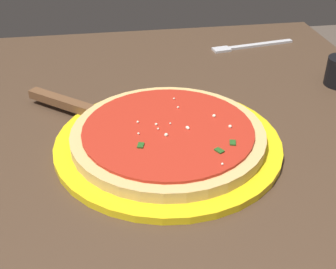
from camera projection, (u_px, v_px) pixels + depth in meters
name	position (u px, v px, depth m)	size (l,w,h in m)	color
restaurant_table	(161.00, 206.00, 0.76)	(0.90, 0.85, 0.76)	black
serving_plate	(168.00, 143.00, 0.64)	(0.32, 0.32, 0.01)	yellow
pizza	(168.00, 134.00, 0.63)	(0.27, 0.27, 0.02)	#DBB26B
pizza_server	(82.00, 109.00, 0.70)	(0.17, 0.20, 0.01)	silver
fork	(248.00, 46.00, 0.96)	(0.05, 0.19, 0.00)	silver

